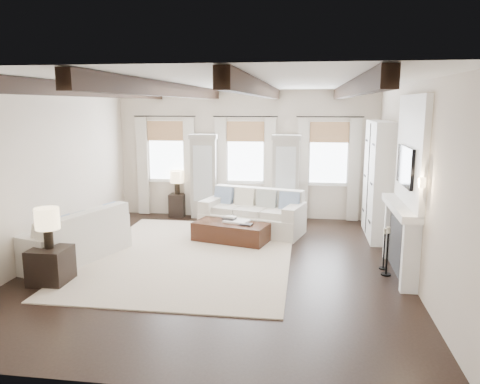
# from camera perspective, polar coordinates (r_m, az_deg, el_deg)

# --- Properties ---
(ground) EXTENTS (7.50, 7.50, 0.00)m
(ground) POSITION_cam_1_polar(r_m,az_deg,el_deg) (8.53, -2.61, -8.85)
(ground) COLOR black
(ground) RESTS_ON ground
(room_shell) EXTENTS (6.54, 7.54, 3.22)m
(room_shell) POSITION_cam_1_polar(r_m,az_deg,el_deg) (8.87, 3.13, 4.45)
(room_shell) COLOR beige
(room_shell) RESTS_ON ground
(area_rug) EXTENTS (3.78, 5.04, 0.02)m
(area_rug) POSITION_cam_1_polar(r_m,az_deg,el_deg) (9.09, -5.99, -7.59)
(area_rug) COLOR beige
(area_rug) RESTS_ON ground
(sofa_back) EXTENTS (2.43, 1.58, 0.96)m
(sofa_back) POSITION_cam_1_polar(r_m,az_deg,el_deg) (10.56, 1.63, -2.83)
(sofa_back) COLOR silver
(sofa_back) RESTS_ON ground
(sofa_left) EXTENTS (1.61, 2.38, 0.94)m
(sofa_left) POSITION_cam_1_polar(r_m,az_deg,el_deg) (9.19, -19.49, -5.54)
(sofa_left) COLOR silver
(sofa_left) RESTS_ON ground
(ottoman) EXTENTS (1.74, 1.34, 0.40)m
(ottoman) POSITION_cam_1_polar(r_m,az_deg,el_deg) (9.96, -0.80, -4.74)
(ottoman) COLOR black
(ottoman) RESTS_ON ground
(tray) EXTENTS (0.58, 0.50, 0.04)m
(tray) POSITION_cam_1_polar(r_m,az_deg,el_deg) (9.86, -0.41, -3.56)
(tray) COLOR white
(tray) RESTS_ON ottoman
(book_lower) EXTENTS (0.30, 0.26, 0.04)m
(book_lower) POSITION_cam_1_polar(r_m,az_deg,el_deg) (9.92, -1.33, -3.24)
(book_lower) COLOR #262628
(book_lower) RESTS_ON tray
(book_upper) EXTENTS (0.26, 0.22, 0.03)m
(book_upper) POSITION_cam_1_polar(r_m,az_deg,el_deg) (9.91, -1.17, -3.04)
(book_upper) COLOR beige
(book_upper) RESTS_ON book_lower
(book_loose) EXTENTS (0.28, 0.24, 0.03)m
(book_loose) POSITION_cam_1_polar(r_m,az_deg,el_deg) (9.62, 0.77, -3.96)
(book_loose) COLOR #262628
(book_loose) RESTS_ON ottoman
(side_table_front) EXTENTS (0.58, 0.58, 0.58)m
(side_table_front) POSITION_cam_1_polar(r_m,az_deg,el_deg) (8.20, -22.07, -8.30)
(side_table_front) COLOR black
(side_table_front) RESTS_ON ground
(lamp_front) EXTENTS (0.38, 0.38, 0.66)m
(lamp_front) POSITION_cam_1_polar(r_m,az_deg,el_deg) (8.00, -22.44, -3.29)
(lamp_front) COLOR black
(lamp_front) RESTS_ON side_table_front
(side_table_back) EXTENTS (0.39, 0.39, 0.58)m
(side_table_back) POSITION_cam_1_polar(r_m,az_deg,el_deg) (12.15, -7.61, -1.58)
(side_table_back) COLOR black
(side_table_back) RESTS_ON ground
(lamp_back) EXTENTS (0.35, 0.35, 0.60)m
(lamp_back) POSITION_cam_1_polar(r_m,az_deg,el_deg) (12.03, -7.69, 1.68)
(lamp_back) COLOR black
(lamp_back) RESTS_ON side_table_back
(candlestick_near) EXTENTS (0.17, 0.17, 0.84)m
(candlestick_near) POSITION_cam_1_polar(r_m,az_deg,el_deg) (8.30, 17.48, -7.37)
(candlestick_near) COLOR black
(candlestick_near) RESTS_ON ground
(candlestick_far) EXTENTS (0.15, 0.15, 0.73)m
(candlestick_far) POSITION_cam_1_polar(r_m,az_deg,el_deg) (8.60, 17.14, -7.02)
(candlestick_far) COLOR black
(candlestick_far) RESTS_ON ground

